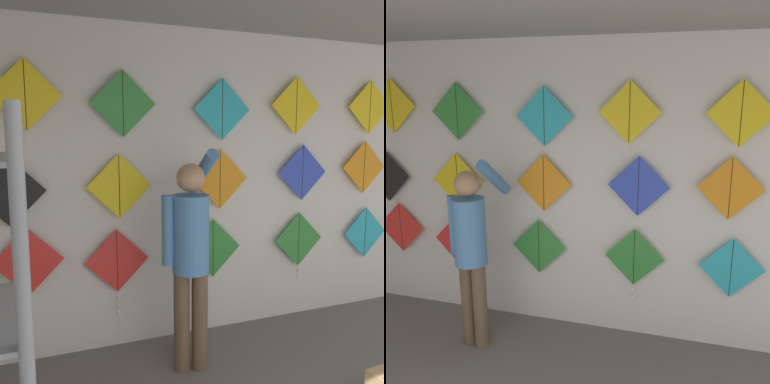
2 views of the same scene
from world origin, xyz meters
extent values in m
cube|color=silver|center=(0.00, 3.64, 1.40)|extent=(5.92, 0.06, 2.80)
cylinder|color=brown|center=(-0.57, 3.02, 0.41)|extent=(0.13, 0.13, 0.81)
cylinder|color=brown|center=(-0.43, 2.99, 0.41)|extent=(0.13, 0.13, 0.81)
cylinder|color=#4C7FB7|center=(-0.50, 3.01, 1.11)|extent=(0.29, 0.29, 0.61)
sphere|color=tan|center=(-0.50, 3.01, 1.55)|extent=(0.22, 0.22, 0.22)
cylinder|color=#4C7FB7|center=(-0.67, 3.04, 1.15)|extent=(0.10, 0.10, 0.54)
cylinder|color=#4C7FB7|center=(-0.33, 3.19, 1.57)|extent=(0.10, 0.50, 0.39)
cube|color=red|center=(-1.68, 3.55, 0.87)|extent=(0.55, 0.01, 0.55)
cylinder|color=black|center=(-1.68, 3.55, 0.87)|extent=(0.01, 0.01, 0.53)
cube|color=red|center=(-0.97, 3.55, 0.80)|extent=(0.55, 0.01, 0.55)
cylinder|color=black|center=(-0.97, 3.55, 0.80)|extent=(0.01, 0.01, 0.53)
sphere|color=white|center=(-0.97, 3.54, 0.47)|extent=(0.04, 0.04, 0.04)
sphere|color=white|center=(-0.97, 3.54, 0.40)|extent=(0.04, 0.04, 0.04)
sphere|color=white|center=(-0.97, 3.54, 0.33)|extent=(0.04, 0.04, 0.04)
cube|color=#338C38|center=(-0.07, 3.55, 0.82)|extent=(0.55, 0.01, 0.55)
cylinder|color=black|center=(-0.07, 3.55, 0.82)|extent=(0.01, 0.01, 0.53)
cube|color=#338C38|center=(0.89, 3.55, 0.81)|extent=(0.55, 0.01, 0.55)
cylinder|color=black|center=(0.89, 3.55, 0.81)|extent=(0.01, 0.01, 0.53)
sphere|color=white|center=(0.89, 3.54, 0.49)|extent=(0.04, 0.04, 0.04)
sphere|color=white|center=(0.89, 3.54, 0.42)|extent=(0.04, 0.04, 0.04)
cube|color=#28B2C6|center=(1.75, 3.55, 0.81)|extent=(0.55, 0.01, 0.55)
cylinder|color=black|center=(1.75, 3.55, 0.81)|extent=(0.01, 0.01, 0.53)
cube|color=black|center=(-1.79, 3.55, 1.44)|extent=(0.55, 0.01, 0.55)
cylinder|color=black|center=(-1.79, 3.55, 1.44)|extent=(0.01, 0.01, 0.53)
cube|color=yellow|center=(-0.94, 3.55, 1.44)|extent=(0.55, 0.01, 0.55)
cylinder|color=black|center=(-0.94, 3.55, 1.44)|extent=(0.01, 0.01, 0.53)
cube|color=orange|center=(0.00, 3.55, 1.47)|extent=(0.55, 0.01, 0.55)
cylinder|color=black|center=(0.00, 3.55, 1.47)|extent=(0.01, 0.01, 0.53)
cube|color=blue|center=(0.91, 3.55, 1.50)|extent=(0.55, 0.01, 0.55)
cylinder|color=black|center=(0.91, 3.55, 1.50)|extent=(0.01, 0.01, 0.53)
cube|color=orange|center=(1.68, 3.55, 1.53)|extent=(0.55, 0.01, 0.55)
cylinder|color=black|center=(1.68, 3.55, 1.53)|extent=(0.01, 0.01, 0.53)
cube|color=yellow|center=(-1.64, 3.55, 2.18)|extent=(0.55, 0.01, 0.55)
cylinder|color=black|center=(-1.64, 3.55, 2.18)|extent=(0.01, 0.01, 0.53)
cube|color=#338C38|center=(-0.89, 3.55, 2.13)|extent=(0.55, 0.01, 0.55)
cylinder|color=black|center=(-0.89, 3.55, 2.13)|extent=(0.01, 0.01, 0.53)
cube|color=#28B2C6|center=(0.02, 3.55, 2.10)|extent=(0.55, 0.01, 0.55)
cylinder|color=black|center=(0.02, 3.55, 2.10)|extent=(0.01, 0.01, 0.53)
cube|color=yellow|center=(0.81, 3.55, 2.15)|extent=(0.55, 0.01, 0.55)
cylinder|color=black|center=(0.81, 3.55, 2.15)|extent=(0.01, 0.01, 0.53)
cube|color=yellow|center=(1.72, 3.55, 2.15)|extent=(0.55, 0.01, 0.55)
cylinder|color=black|center=(1.72, 3.55, 2.15)|extent=(0.01, 0.01, 0.53)
camera|label=1|loc=(-1.66, 0.00, 1.89)|focal=40.00mm
camera|label=2|loc=(1.44, -0.18, 2.36)|focal=40.00mm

